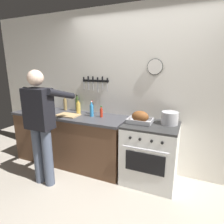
{
  "coord_description": "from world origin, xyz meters",
  "views": [
    {
      "loc": [
        0.73,
        -1.56,
        1.72
      ],
      "look_at": [
        -0.33,
        0.85,
        1.06
      ],
      "focal_mm": 30.1,
      "sensor_mm": 36.0,
      "label": 1
    }
  ],
  "objects_px": {
    "bottle_hot_sauce": "(101,113)",
    "bottle_dish_soap": "(92,110)",
    "bottle_vinegar": "(65,104)",
    "bottle_soy_sauce": "(92,109)",
    "cutting_board": "(68,115)",
    "bottle_olive_oil": "(77,104)",
    "stove": "(150,153)",
    "person_cook": "(41,122)",
    "roasting_pan": "(140,118)",
    "stock_pot": "(170,118)",
    "bottle_cooking_oil": "(78,108)"
  },
  "relations": [
    {
      "from": "roasting_pan",
      "to": "bottle_soy_sauce",
      "type": "bearing_deg",
      "value": 169.1
    },
    {
      "from": "bottle_soy_sauce",
      "to": "bottle_hot_sauce",
      "type": "xyz_separation_m",
      "value": [
        0.23,
        -0.12,
        -0.02
      ]
    },
    {
      "from": "bottle_vinegar",
      "to": "stock_pot",
      "type": "bearing_deg",
      "value": -3.13
    },
    {
      "from": "bottle_hot_sauce",
      "to": "bottle_dish_soap",
      "type": "xyz_separation_m",
      "value": [
        -0.17,
        -0.02,
        0.03
      ]
    },
    {
      "from": "stove",
      "to": "bottle_olive_oil",
      "type": "relative_size",
      "value": 3.05
    },
    {
      "from": "stock_pot",
      "to": "cutting_board",
      "type": "height_order",
      "value": "stock_pot"
    },
    {
      "from": "bottle_vinegar",
      "to": "bottle_soy_sauce",
      "type": "relative_size",
      "value": 1.16
    },
    {
      "from": "stove",
      "to": "bottle_vinegar",
      "type": "height_order",
      "value": "bottle_vinegar"
    },
    {
      "from": "cutting_board",
      "to": "roasting_pan",
      "type": "bearing_deg",
      "value": 4.51
    },
    {
      "from": "stock_pot",
      "to": "bottle_soy_sauce",
      "type": "relative_size",
      "value": 1.03
    },
    {
      "from": "bottle_vinegar",
      "to": "bottle_hot_sauce",
      "type": "xyz_separation_m",
      "value": [
        0.83,
        -0.16,
        -0.04
      ]
    },
    {
      "from": "bottle_olive_oil",
      "to": "bottle_dish_soap",
      "type": "relative_size",
      "value": 1.18
    },
    {
      "from": "stove",
      "to": "bottle_dish_soap",
      "type": "xyz_separation_m",
      "value": [
        -0.99,
        0.03,
        0.55
      ]
    },
    {
      "from": "stove",
      "to": "bottle_cooking_oil",
      "type": "xyz_separation_m",
      "value": [
        -1.27,
        0.07,
        0.56
      ]
    },
    {
      "from": "bottle_cooking_oil",
      "to": "bottle_soy_sauce",
      "type": "relative_size",
      "value": 1.11
    },
    {
      "from": "bottle_hot_sauce",
      "to": "bottle_cooking_oil",
      "type": "bearing_deg",
      "value": 177.77
    },
    {
      "from": "stove",
      "to": "bottle_olive_oil",
      "type": "bearing_deg",
      "value": 169.99
    },
    {
      "from": "roasting_pan",
      "to": "stock_pot",
      "type": "relative_size",
      "value": 1.5
    },
    {
      "from": "bottle_cooking_oil",
      "to": "bottle_vinegar",
      "type": "bearing_deg",
      "value": 159.35
    },
    {
      "from": "stove",
      "to": "roasting_pan",
      "type": "height_order",
      "value": "roasting_pan"
    },
    {
      "from": "stove",
      "to": "roasting_pan",
      "type": "bearing_deg",
      "value": -179.41
    },
    {
      "from": "bottle_hot_sauce",
      "to": "bottle_olive_oil",
      "type": "bearing_deg",
      "value": 161.33
    },
    {
      "from": "stove",
      "to": "cutting_board",
      "type": "xyz_separation_m",
      "value": [
        -1.37,
        -0.1,
        0.46
      ]
    },
    {
      "from": "stove",
      "to": "bottle_dish_soap",
      "type": "bearing_deg",
      "value": 178.05
    },
    {
      "from": "person_cook",
      "to": "cutting_board",
      "type": "bearing_deg",
      "value": -15.23
    },
    {
      "from": "stock_pot",
      "to": "bottle_hot_sauce",
      "type": "relative_size",
      "value": 1.28
    },
    {
      "from": "cutting_board",
      "to": "bottle_dish_soap",
      "type": "height_order",
      "value": "bottle_dish_soap"
    },
    {
      "from": "stock_pot",
      "to": "bottle_cooking_oil",
      "type": "distance_m",
      "value": 1.5
    },
    {
      "from": "stock_pot",
      "to": "bottle_olive_oil",
      "type": "relative_size",
      "value": 0.8
    },
    {
      "from": "person_cook",
      "to": "bottle_hot_sauce",
      "type": "relative_size",
      "value": 9.01
    },
    {
      "from": "bottle_soy_sauce",
      "to": "bottle_dish_soap",
      "type": "bearing_deg",
      "value": -63.8
    },
    {
      "from": "roasting_pan",
      "to": "cutting_board",
      "type": "distance_m",
      "value": 1.2
    },
    {
      "from": "bottle_soy_sauce",
      "to": "bottle_dish_soap",
      "type": "relative_size",
      "value": 0.91
    },
    {
      "from": "person_cook",
      "to": "bottle_olive_oil",
      "type": "xyz_separation_m",
      "value": [
        -0.01,
        0.91,
        0.07
      ]
    },
    {
      "from": "bottle_vinegar",
      "to": "bottle_cooking_oil",
      "type": "bearing_deg",
      "value": -20.65
    },
    {
      "from": "person_cook",
      "to": "bottle_cooking_oil",
      "type": "distance_m",
      "value": 0.74
    },
    {
      "from": "bottle_olive_oil",
      "to": "bottle_soy_sauce",
      "type": "relative_size",
      "value": 1.29
    },
    {
      "from": "stove",
      "to": "person_cook",
      "type": "xyz_separation_m",
      "value": [
        -1.41,
        -0.66,
        0.5
      ]
    },
    {
      "from": "bottle_dish_soap",
      "to": "bottle_hot_sauce",
      "type": "bearing_deg",
      "value": 5.68
    },
    {
      "from": "person_cook",
      "to": "bottle_soy_sauce",
      "type": "distance_m",
      "value": 0.9
    },
    {
      "from": "stove",
      "to": "person_cook",
      "type": "relative_size",
      "value": 0.54
    },
    {
      "from": "stove",
      "to": "bottle_vinegar",
      "type": "relative_size",
      "value": 3.39
    },
    {
      "from": "roasting_pan",
      "to": "bottle_vinegar",
      "type": "bearing_deg",
      "value": 171.76
    },
    {
      "from": "bottle_olive_oil",
      "to": "bottle_dish_soap",
      "type": "height_order",
      "value": "bottle_olive_oil"
    },
    {
      "from": "bottle_soy_sauce",
      "to": "bottle_hot_sauce",
      "type": "relative_size",
      "value": 1.24
    },
    {
      "from": "stove",
      "to": "person_cook",
      "type": "bearing_deg",
      "value": -154.83
    },
    {
      "from": "person_cook",
      "to": "stock_pot",
      "type": "distance_m",
      "value": 1.81
    },
    {
      "from": "stock_pot",
      "to": "bottle_dish_soap",
      "type": "distance_m",
      "value": 1.22
    },
    {
      "from": "bottle_vinegar",
      "to": "bottle_soy_sauce",
      "type": "height_order",
      "value": "bottle_vinegar"
    },
    {
      "from": "roasting_pan",
      "to": "bottle_cooking_oil",
      "type": "distance_m",
      "value": 1.1
    }
  ]
}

